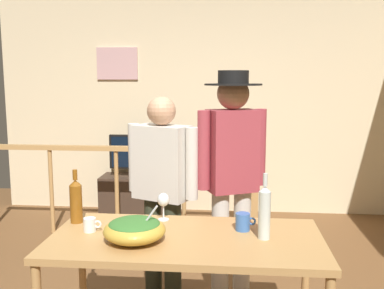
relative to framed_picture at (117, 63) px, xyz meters
The scene contains 14 objects.
back_wall 1.10m from the framed_picture, ahead, with size 4.97×0.10×2.78m, color beige.
framed_picture is the anchor object (origin of this frame).
stair_railing 1.70m from the framed_picture, 53.62° to the right, with size 2.98×0.10×1.02m.
tv_console 1.65m from the framed_picture, 43.87° to the right, with size 0.90×0.40×0.50m, color #38281E.
flat_screen_tv 1.15m from the framed_picture, 46.85° to the right, with size 0.67×0.12×0.51m.
serving_table 3.46m from the framed_picture, 68.95° to the right, with size 1.58×0.78×0.77m.
salad_bowl 3.42m from the framed_picture, 74.16° to the right, with size 0.35×0.35×0.21m.
wine_glass 3.08m from the framed_picture, 70.12° to the right, with size 0.08×0.08×0.18m.
wine_bottle_amber 3.03m from the framed_picture, 80.96° to the right, with size 0.08×0.08×0.34m.
wine_bottle_clear 3.56m from the framed_picture, 61.92° to the right, with size 0.07×0.07×0.38m.
mug_blue 3.43m from the framed_picture, 62.65° to the right, with size 0.12×0.09×0.11m.
mug_white 3.24m from the framed_picture, 78.85° to the right, with size 0.11×0.07×0.08m.
person_standing_left 2.61m from the framed_picture, 68.07° to the right, with size 0.56×0.37×1.55m.
person_standing_right 2.80m from the framed_picture, 57.64° to the right, with size 0.50×0.42×1.73m.
Camera 1 is at (0.43, -2.94, 1.69)m, focal length 41.88 mm.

